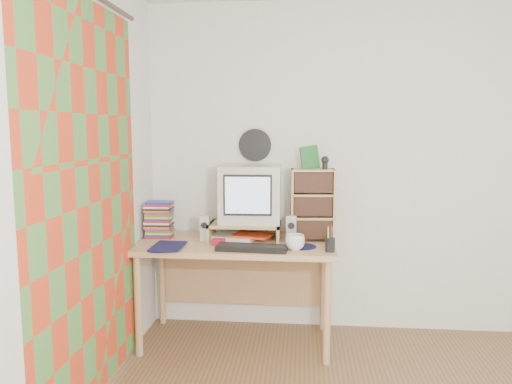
% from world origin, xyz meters
% --- Properties ---
extents(back_wall, '(3.50, 0.00, 3.50)m').
position_xyz_m(back_wall, '(0.00, 1.75, 1.25)').
color(back_wall, white).
rests_on(back_wall, floor).
extents(left_wall, '(0.00, 3.50, 3.50)m').
position_xyz_m(left_wall, '(-1.75, 0.00, 1.25)').
color(left_wall, white).
rests_on(left_wall, floor).
extents(curtain, '(0.00, 2.20, 2.20)m').
position_xyz_m(curtain, '(-1.71, 0.48, 1.15)').
color(curtain, red).
rests_on(curtain, left_wall).
extents(wall_disc, '(0.25, 0.02, 0.25)m').
position_xyz_m(wall_disc, '(-0.93, 1.73, 1.43)').
color(wall_disc, black).
rests_on(wall_disc, back_wall).
extents(desk, '(1.40, 0.70, 0.75)m').
position_xyz_m(desk, '(-1.03, 1.44, 0.62)').
color(desk, tan).
rests_on(desk, floor).
extents(monitor_riser, '(0.52, 0.30, 0.12)m').
position_xyz_m(monitor_riser, '(-0.98, 1.48, 0.84)').
color(monitor_riser, tan).
rests_on(monitor_riser, desk).
extents(crt_monitor, '(0.46, 0.46, 0.42)m').
position_xyz_m(crt_monitor, '(-0.95, 1.53, 1.08)').
color(crt_monitor, beige).
rests_on(crt_monitor, monitor_riser).
extents(speaker_left, '(0.07, 0.07, 0.18)m').
position_xyz_m(speaker_left, '(-1.26, 1.40, 0.84)').
color(speaker_left, '#B9B9BE').
rests_on(speaker_left, desk).
extents(speaker_right, '(0.07, 0.07, 0.19)m').
position_xyz_m(speaker_right, '(-0.64, 1.41, 0.85)').
color(speaker_right, '#B9B9BE').
rests_on(speaker_right, desk).
extents(keyboard, '(0.48, 0.19, 0.03)m').
position_xyz_m(keyboard, '(-0.89, 1.14, 0.77)').
color(keyboard, black).
rests_on(keyboard, desk).
extents(dvd_stack, '(0.20, 0.14, 0.27)m').
position_xyz_m(dvd_stack, '(-1.62, 1.47, 0.89)').
color(dvd_stack, brown).
rests_on(dvd_stack, desk).
extents(cd_rack, '(0.32, 0.19, 0.52)m').
position_xyz_m(cd_rack, '(-0.49, 1.49, 1.01)').
color(cd_rack, tan).
rests_on(cd_rack, desk).
extents(mug, '(0.16, 0.16, 0.10)m').
position_xyz_m(mug, '(-0.61, 1.18, 0.80)').
color(mug, white).
rests_on(mug, desk).
extents(diary, '(0.25, 0.19, 0.05)m').
position_xyz_m(diary, '(-1.57, 1.14, 0.77)').
color(diary, '#10123D').
rests_on(diary, desk).
extents(mousepad, '(0.26, 0.26, 0.00)m').
position_xyz_m(mousepad, '(-0.56, 1.27, 0.75)').
color(mousepad, '#101836').
rests_on(mousepad, desk).
extents(pen_cup, '(0.07, 0.07, 0.13)m').
position_xyz_m(pen_cup, '(-0.38, 1.16, 0.81)').
color(pen_cup, black).
rests_on(pen_cup, desk).
extents(papers, '(0.37, 0.31, 0.04)m').
position_xyz_m(papers, '(-1.00, 1.48, 0.77)').
color(papers, silver).
rests_on(papers, desk).
extents(red_box, '(0.09, 0.06, 0.04)m').
position_xyz_m(red_box, '(-1.14, 1.27, 0.77)').
color(red_box, red).
rests_on(red_box, desk).
extents(game_box, '(0.13, 0.06, 0.16)m').
position_xyz_m(game_box, '(-0.51, 1.50, 1.35)').
color(game_box, '#1C6227').
rests_on(game_box, cd_rack).
extents(webcam, '(0.06, 0.06, 0.09)m').
position_xyz_m(webcam, '(-0.40, 1.48, 1.32)').
color(webcam, black).
rests_on(webcam, cd_rack).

